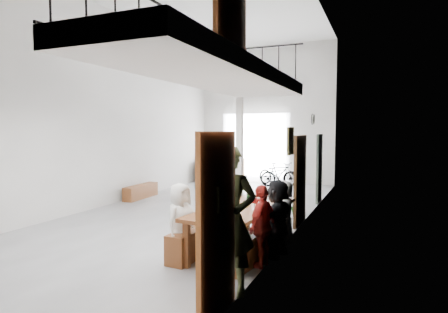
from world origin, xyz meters
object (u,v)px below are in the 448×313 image
at_px(oak_barrel, 204,171).
at_px(host_standing, 229,220).
at_px(serving_counter, 222,169).
at_px(bicycle_near, 277,174).
at_px(side_bench, 141,191).
at_px(tasting_table, 243,212).
at_px(bench_inner, 206,236).

xyz_separation_m(oak_barrel, host_standing, (4.89, -9.34, 0.53)).
bearing_deg(serving_counter, bicycle_near, -9.90).
relative_size(side_bench, oak_barrel, 1.69).
bearing_deg(side_bench, host_standing, -45.85).
height_order(tasting_table, host_standing, host_standing).
bearing_deg(oak_barrel, host_standing, -62.38).
xyz_separation_m(bench_inner, oak_barrel, (-3.83, 7.82, 0.20)).
relative_size(tasting_table, side_bench, 1.75).
xyz_separation_m(tasting_table, side_bench, (-4.70, 3.63, -0.50)).
xyz_separation_m(oak_barrel, bicycle_near, (2.99, 0.28, 0.00)).
distance_m(tasting_table, host_standing, 1.68).
relative_size(host_standing, bicycle_near, 1.14).
xyz_separation_m(tasting_table, host_standing, (0.39, -1.62, 0.26)).
distance_m(tasting_table, oak_barrel, 8.94).
bearing_deg(bench_inner, bicycle_near, 99.46).
bearing_deg(bench_inner, oak_barrel, 119.63).
relative_size(oak_barrel, host_standing, 0.46).
distance_m(serving_counter, bicycle_near, 2.47).
bearing_deg(bench_inner, serving_counter, 114.85).
distance_m(tasting_table, bicycle_near, 8.15).
bearing_deg(oak_barrel, tasting_table, -59.81).
height_order(tasting_table, bicycle_near, bicycle_near).
bearing_deg(bench_inner, side_bench, 140.80).
xyz_separation_m(tasting_table, serving_counter, (-3.95, 8.33, -0.23)).
relative_size(oak_barrel, serving_counter, 0.49).
height_order(bench_inner, side_bench, bench_inner).
bearing_deg(serving_counter, bench_inner, -71.06).
height_order(side_bench, oak_barrel, oak_barrel).
height_order(bench_inner, serving_counter, serving_counter).
distance_m(side_bench, host_standing, 7.35).
height_order(host_standing, bicycle_near, host_standing).
bearing_deg(bicycle_near, host_standing, -149.08).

